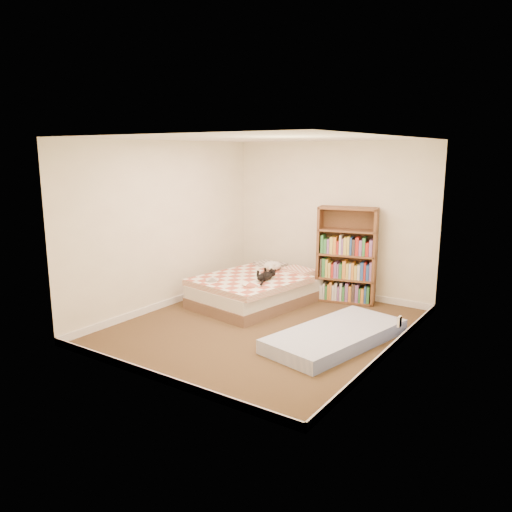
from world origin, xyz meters
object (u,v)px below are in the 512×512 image
Objects in this scene: bookshelf at (347,267)px; black_cat at (266,276)px; white_dog at (272,266)px; floor_mattress at (336,336)px; bed at (257,289)px.

black_cat is (-0.85, -1.02, -0.05)m from bookshelf.
white_dog reaches higher than black_cat.
white_dog is at bearing 156.28° from floor_mattress.
bed is 1.06× the size of floor_mattress.
bed is 5.35× the size of white_dog.
floor_mattress is at bearing -83.07° from bookshelf.
bed is 1.92m from floor_mattress.
black_cat is at bearing -143.27° from bookshelf.
floor_mattress is at bearing -26.36° from black_cat.
black_cat is at bearing -45.32° from white_dog.
black_cat is at bearing 167.32° from floor_mattress.
bookshelf is (1.11, 0.89, 0.33)m from bed.
floor_mattress is 3.13× the size of black_cat.
white_dog is at bearing -171.08° from bookshelf.
bookshelf is 2.44× the size of black_cat.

